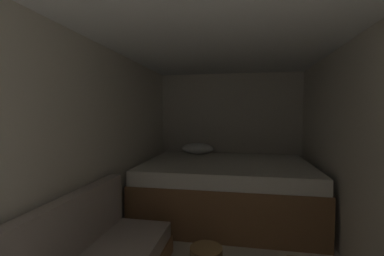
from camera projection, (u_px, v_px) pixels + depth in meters
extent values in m
cube|color=beige|center=(229.00, 135.00, 4.57)|extent=(2.50, 0.05, 2.14)
cube|color=beige|center=(84.00, 154.00, 2.41)|extent=(0.05, 4.81, 2.14)
cube|color=beige|center=(381.00, 164.00, 1.96)|extent=(0.05, 4.81, 2.14)
cube|color=white|center=(218.00, 25.00, 2.13)|extent=(2.50, 4.81, 0.05)
cube|color=brown|center=(226.00, 195.00, 3.70)|extent=(2.28, 1.71, 0.59)
cube|color=white|center=(226.00, 168.00, 3.68)|extent=(2.24, 1.67, 0.18)
ellipsoid|color=white|center=(198.00, 148.00, 4.40)|extent=(0.53, 0.31, 0.18)
cube|color=#A8998E|center=(27.00, 255.00, 1.64)|extent=(0.12, 2.40, 0.48)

